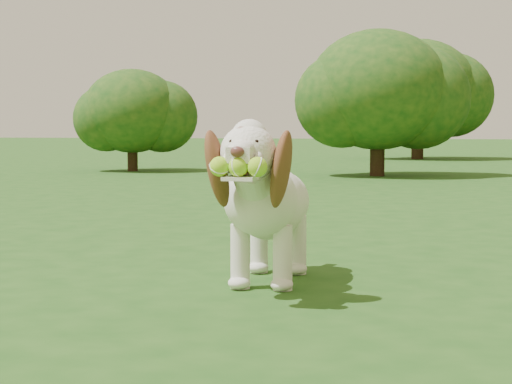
# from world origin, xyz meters

# --- Properties ---
(ground) EXTENTS (80.00, 80.00, 0.00)m
(ground) POSITION_xyz_m (0.00, 0.00, 0.00)
(ground) COLOR #1E4A15
(ground) RESTS_ON ground
(dog) EXTENTS (0.36, 1.04, 0.68)m
(dog) POSITION_xyz_m (-0.40, 0.05, 0.36)
(dog) COLOR white
(dog) RESTS_ON ground
(shrub_a) EXTENTS (1.42, 1.42, 1.47)m
(shrub_a) POSITION_xyz_m (-4.16, 8.31, 0.87)
(shrub_a) COLOR #382314
(shrub_a) RESTS_ON ground
(shrub_b) EXTENTS (1.84, 1.84, 1.90)m
(shrub_b) POSITION_xyz_m (-0.59, 7.86, 1.12)
(shrub_b) COLOR #382314
(shrub_b) RESTS_ON ground
(shrub_i) EXTENTS (2.27, 2.27, 2.35)m
(shrub_i) POSITION_xyz_m (-0.30, 13.77, 1.38)
(shrub_i) COLOR #382314
(shrub_i) RESTS_ON ground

